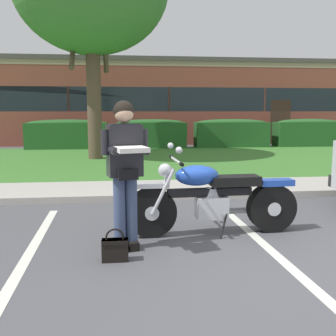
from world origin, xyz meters
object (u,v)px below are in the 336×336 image
at_px(hedge_center_left, 151,133).
at_px(hedge_right, 308,132).
at_px(hedge_left, 67,134).
at_px(rider_person, 125,163).
at_px(hedge_center_right, 231,133).
at_px(motorcycle, 220,198).
at_px(brick_building, 160,103).
at_px(handbag, 115,248).

distance_m(hedge_center_left, hedge_right, 6.88).
bearing_deg(hedge_left, rider_person, -79.11).
relative_size(rider_person, hedge_center_right, 0.54).
relative_size(rider_person, hedge_center_left, 0.59).
relative_size(motorcycle, hedge_center_right, 0.72).
relative_size(motorcycle, brick_building, 0.08).
xyz_separation_m(hedge_center_right, hedge_right, (3.44, 0.00, -0.00)).
bearing_deg(handbag, motorcycle, 30.73).
xyz_separation_m(handbag, brick_building, (2.25, 18.29, 1.87)).
xyz_separation_m(motorcycle, hedge_center_left, (-0.06, 11.46, 0.17)).
distance_m(rider_person, hedge_right, 14.37).
xyz_separation_m(hedge_left, hedge_center_left, (3.44, -0.00, -0.00)).
height_order(motorcycle, hedge_left, hedge_left).
distance_m(motorcycle, brick_building, 17.59).
distance_m(rider_person, hedge_center_left, 11.97).
bearing_deg(hedge_left, brick_building, 53.81).
xyz_separation_m(motorcycle, rider_person, (-1.21, -0.45, 0.53)).
bearing_deg(hedge_center_left, handbag, -95.93).
bearing_deg(hedge_right, motorcycle, -120.76).
bearing_deg(rider_person, brick_building, 83.25).
relative_size(handbag, brick_building, 0.01).
relative_size(handbag, hedge_left, 0.11).
height_order(rider_person, hedge_center_right, rider_person).
distance_m(hedge_center_left, hedge_center_right, 3.44).
bearing_deg(rider_person, hedge_left, 100.89).
bearing_deg(hedge_right, hedge_center_right, -180.00).
height_order(handbag, hedge_left, hedge_left).
xyz_separation_m(handbag, hedge_left, (-2.17, 12.25, 0.51)).
height_order(motorcycle, rider_person, rider_person).
relative_size(hedge_left, hedge_center_left, 1.12).
bearing_deg(motorcycle, hedge_left, 106.99).
height_order(handbag, hedge_center_right, hedge_center_right).
relative_size(motorcycle, handbag, 6.23).
bearing_deg(hedge_center_right, handbag, -111.04).
height_order(handbag, hedge_right, hedge_right).
height_order(rider_person, handbag, rider_person).
distance_m(rider_person, brick_building, 18.10).
height_order(handbag, brick_building, brick_building).
bearing_deg(hedge_center_right, motorcycle, -106.43).
bearing_deg(handbag, hedge_center_left, 84.07).
height_order(motorcycle, hedge_right, hedge_right).
bearing_deg(rider_person, motorcycle, 20.46).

